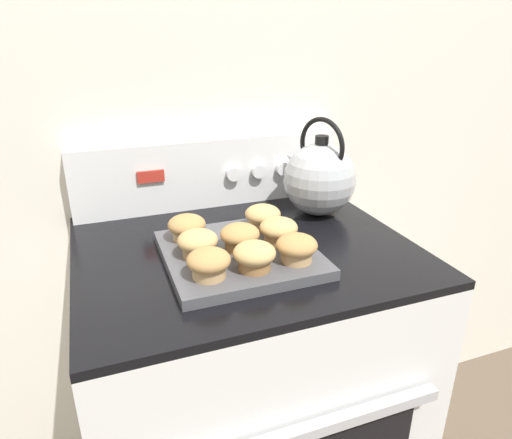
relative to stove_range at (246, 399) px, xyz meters
name	(u,v)px	position (x,y,z in m)	size (l,w,h in m)	color
wall_back	(201,86)	(0.00, 0.33, 0.75)	(8.00, 0.05, 2.40)	silver
stove_range	(246,399)	(0.00, 0.00, 0.00)	(0.73, 0.64, 0.89)	white
control_panel	(211,172)	(0.00, 0.28, 0.54)	(0.71, 0.07, 0.18)	white
muffin_pan	(239,254)	(-0.03, -0.06, 0.46)	(0.31, 0.31, 0.02)	#4C4C51
muffin_r0_c0	(209,263)	(-0.12, -0.14, 0.50)	(0.08, 0.08, 0.06)	tan
muffin_r0_c1	(254,256)	(-0.03, -0.15, 0.50)	(0.08, 0.08, 0.06)	olive
muffin_r0_c2	(297,248)	(0.06, -0.14, 0.50)	(0.08, 0.08, 0.06)	tan
muffin_r1_c0	(198,243)	(-0.12, -0.06, 0.50)	(0.08, 0.08, 0.06)	#A37A4C
muffin_r1_c1	(240,237)	(-0.03, -0.06, 0.50)	(0.08, 0.08, 0.06)	olive
muffin_r1_c2	(279,230)	(0.06, -0.05, 0.50)	(0.08, 0.08, 0.06)	#A37A4C
muffin_r2_c0	(187,227)	(-0.12, 0.03, 0.50)	(0.08, 0.08, 0.06)	tan
muffin_r2_c2	(263,216)	(0.06, 0.03, 0.50)	(0.08, 0.08, 0.06)	#A37A4C
tea_kettle	(319,178)	(0.24, 0.12, 0.54)	(0.18, 0.22, 0.25)	#ADAFB5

